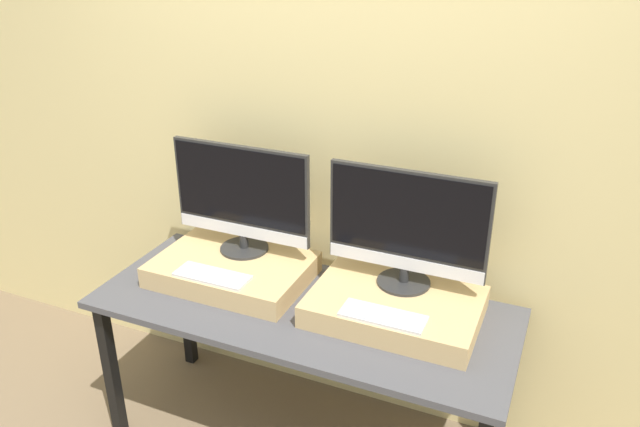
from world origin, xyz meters
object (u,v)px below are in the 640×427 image
object	(u,v)px
monitor_left	(241,197)
keyboard_right	(383,316)
monitor_right	(407,226)
keyboard_left	(212,275)

from	to	relation	value
monitor_left	keyboard_right	world-z (taller)	monitor_left
monitor_left	monitor_right	distance (m)	0.75
monitor_left	monitor_right	world-z (taller)	same
monitor_right	keyboard_right	xyz separation A→B (m)	(0.00, -0.27, -0.25)
monitor_left	monitor_right	bearing A→B (deg)	0.00
keyboard_left	monitor_right	xyz separation A→B (m)	(0.75, 0.27, 0.25)
keyboard_left	keyboard_right	world-z (taller)	same
monitor_left	keyboard_left	xyz separation A→B (m)	(-0.00, -0.27, -0.25)
keyboard_right	monitor_right	bearing A→B (deg)	90.00
monitor_left	keyboard_right	size ratio (longest dim) A/B	2.00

